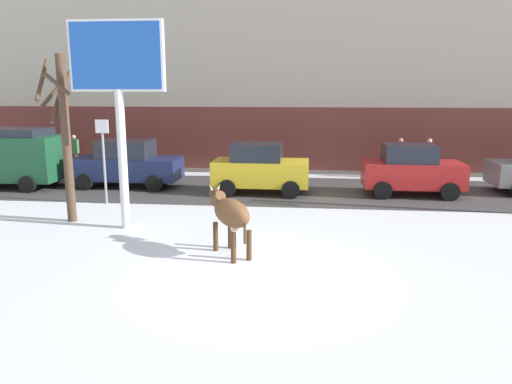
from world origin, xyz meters
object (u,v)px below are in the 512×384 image
Objects in this scene: car_red_hatchback at (411,170)px; pedestrian_far_left at (400,158)px; cow_brown at (230,213)px; street_sign at (104,155)px; bare_tree_right_lot at (64,132)px; car_navy_sedan at (127,164)px; car_yellow_hatchback at (260,168)px; pedestrian_near_billboard at (75,153)px; billboard at (117,69)px; pedestrian_by_cars at (428,158)px; car_darkgreen_van at (4,156)px.

pedestrian_far_left is (0.20, 3.54, -0.05)m from car_red_hatchback.
cow_brown is 0.64× the size of street_sign.
cow_brown is at bearing -43.42° from street_sign.
cow_brown is 0.38× the size of bare_tree_right_lot.
car_yellow_hatchback is at bearing -7.39° from car_navy_sedan.
pedestrian_far_left reaches higher than cow_brown.
pedestrian_near_billboard is 9.33m from bare_tree_right_lot.
cow_brown is 12.18m from pedestrian_far_left.
billboard is 13.90m from pedestrian_by_cars.
car_navy_sedan is 10.85m from car_red_hatchback.
pedestrian_by_cars is at bearing 57.36° from cow_brown.
pedestrian_far_left is 13.77m from bare_tree_right_lot.
car_yellow_hatchback is (5.36, -0.69, 0.02)m from car_navy_sedan.
billboard is 10.78m from car_red_hatchback.
billboard reaches higher than car_yellow_hatchback.
car_darkgreen_van is at bearing -167.77° from pedestrian_by_cars.
pedestrian_far_left is at bearing 13.13° from car_darkgreen_van.
street_sign is (-5.00, 4.73, 0.68)m from cow_brown.
car_red_hatchback reaches higher than pedestrian_far_left.
bare_tree_right_lot is at bearing -155.81° from car_red_hatchback.
pedestrian_near_billboard is (-5.73, 8.85, -3.43)m from billboard.
cow_brown is at bearing -127.24° from car_red_hatchback.
car_yellow_hatchback is at bearing -22.78° from pedestrian_near_billboard.
street_sign reaches higher than pedestrian_far_left.
bare_tree_right_lot reaches higher than pedestrian_by_cars.
car_red_hatchback reaches higher than pedestrian_by_cars.
bare_tree_right_lot is at bearing -145.36° from pedestrian_by_cars.
pedestrian_far_left is at bearing 44.67° from billboard.
car_darkgreen_van is 2.66× the size of pedestrian_near_billboard.
car_yellow_hatchback reaches higher than cow_brown.
pedestrian_far_left is at bearing 37.50° from bare_tree_right_lot.
car_yellow_hatchback is at bearing -0.53° from car_darkgreen_van.
pedestrian_by_cars is 14.73m from bare_tree_right_lot.
billboard reaches higher than pedestrian_far_left.
street_sign is at bearing 121.70° from billboard.
car_darkgreen_van reaches higher than pedestrian_near_billboard.
cow_brown is 1.04× the size of pedestrian_near_billboard.
car_darkgreen_van is 17.38m from pedestrian_by_cars.
car_red_hatchback is (10.84, -0.46, 0.02)m from car_navy_sedan.
pedestrian_far_left is at bearing 86.72° from car_red_hatchback.
car_red_hatchback is 10.81m from street_sign.
pedestrian_near_billboard is 1.00× the size of pedestrian_far_left.
street_sign is (-11.89, -6.03, 0.79)m from pedestrian_by_cars.
car_yellow_hatchback is 5.49m from car_red_hatchback.
car_red_hatchback is at bearing 2.48° from car_yellow_hatchback.
pedestrian_far_left is (8.95, 8.85, -3.43)m from billboard.
car_navy_sedan is at bearing 177.59° from car_red_hatchback.
cow_brown is 12.33m from car_darkgreen_van.
car_red_hatchback is 14.91m from pedestrian_near_billboard.
street_sign is at bearing 86.41° from bare_tree_right_lot.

